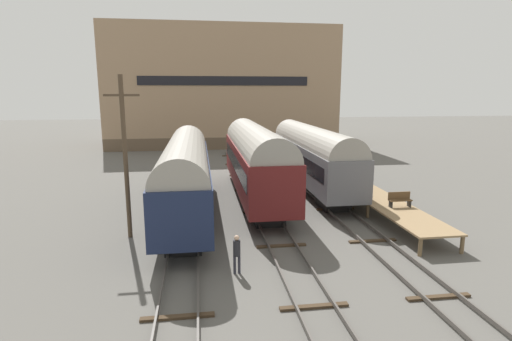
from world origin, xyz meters
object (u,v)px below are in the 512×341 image
at_px(train_car_navy, 186,171).
at_px(train_car_grey, 312,154).
at_px(person_worker, 237,251).
at_px(bench, 400,199).
at_px(utility_pole, 125,156).
at_px(train_car_maroon, 256,158).

bearing_deg(train_car_navy, train_car_grey, 29.87).
bearing_deg(person_worker, train_car_navy, 104.89).
relative_size(bench, utility_pole, 0.16).
distance_m(train_car_grey, bench, 9.77).
bearing_deg(train_car_grey, person_worker, -116.99).
relative_size(train_car_navy, bench, 12.62).
height_order(train_car_maroon, utility_pole, utility_pole).
xyz_separation_m(train_car_maroon, person_worker, (-2.55, -12.29, -2.03)).
xyz_separation_m(train_car_navy, utility_pole, (-2.99, -3.72, 1.62)).
bearing_deg(train_car_grey, bench, -72.57).
relative_size(train_car_grey, utility_pole, 1.96).
height_order(train_car_navy, utility_pole, utility_pole).
distance_m(train_car_grey, person_worker, 16.68).
bearing_deg(utility_pole, bench, 0.74).
relative_size(train_car_maroon, bench, 11.99).
bearing_deg(utility_pole, train_car_navy, 51.21).
bearing_deg(train_car_grey, train_car_navy, -150.13).
distance_m(train_car_grey, train_car_maroon, 5.55).
relative_size(bench, person_worker, 0.79).
xyz_separation_m(train_car_grey, train_car_maroon, (-4.97, -2.47, 0.17)).
height_order(train_car_grey, train_car_navy, train_car_grey).
height_order(train_car_maroon, person_worker, train_car_maroon).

